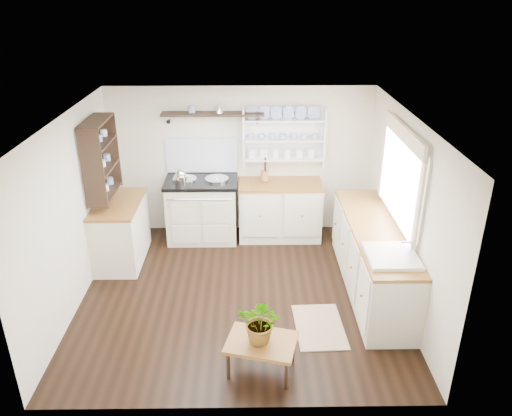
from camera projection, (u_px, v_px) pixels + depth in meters
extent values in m
cube|color=black|center=(240.00, 293.00, 6.45)|extent=(4.00, 3.80, 0.01)
cube|color=beige|center=(241.00, 161.00, 7.70)|extent=(4.00, 0.02, 2.30)
cube|color=beige|center=(405.00, 212.00, 6.00)|extent=(0.02, 3.80, 2.30)
cube|color=beige|center=(71.00, 214.00, 5.95)|extent=(0.02, 3.80, 2.30)
cube|color=white|center=(237.00, 119.00, 5.50)|extent=(4.00, 3.80, 0.01)
cube|color=white|center=(401.00, 180.00, 5.99)|extent=(0.04, 1.40, 1.00)
cube|color=white|center=(400.00, 180.00, 5.99)|extent=(0.02, 1.50, 1.10)
cube|color=beige|center=(404.00, 134.00, 5.75)|extent=(0.04, 1.55, 0.18)
cube|color=beige|center=(202.00, 211.00, 7.68)|extent=(1.04, 0.68, 0.92)
cube|color=black|center=(201.00, 182.00, 7.48)|extent=(1.08, 0.72, 0.05)
cylinder|color=silver|center=(185.00, 179.00, 7.46)|extent=(0.35, 0.35, 0.03)
cylinder|color=silver|center=(217.00, 179.00, 7.47)|extent=(0.35, 0.35, 0.03)
cylinder|color=silver|center=(199.00, 199.00, 7.19)|extent=(0.94, 0.02, 0.02)
cube|color=beige|center=(280.00, 211.00, 7.73)|extent=(1.25, 0.60, 0.88)
cube|color=brown|center=(280.00, 184.00, 7.55)|extent=(1.27, 0.63, 0.04)
cube|color=beige|center=(372.00, 259.00, 6.38)|extent=(0.60, 2.40, 0.88)
cube|color=brown|center=(376.00, 228.00, 6.20)|extent=(0.62, 2.43, 0.04)
cube|color=white|center=(391.00, 265.00, 5.55)|extent=(0.55, 0.60, 0.28)
cylinder|color=silver|center=(411.00, 249.00, 5.47)|extent=(0.02, 0.02, 0.22)
cube|color=beige|center=(121.00, 232.00, 7.07)|extent=(0.60, 1.10, 0.88)
cube|color=brown|center=(117.00, 204.00, 6.88)|extent=(0.62, 1.13, 0.04)
cube|color=white|center=(283.00, 136.00, 7.53)|extent=(1.20, 0.03, 0.90)
cube|color=white|center=(284.00, 138.00, 7.45)|extent=(1.20, 0.22, 0.02)
cylinder|color=navy|center=(284.00, 120.00, 7.34)|extent=(0.20, 0.02, 0.20)
cube|color=black|center=(213.00, 114.00, 7.26)|extent=(1.50, 0.24, 0.04)
cone|color=black|center=(169.00, 120.00, 7.36)|extent=(0.06, 0.20, 0.06)
cone|color=black|center=(257.00, 120.00, 7.38)|extent=(0.06, 0.20, 0.06)
cube|color=black|center=(101.00, 158.00, 6.60)|extent=(0.28, 0.80, 1.05)
cylinder|color=#955D36|center=(265.00, 176.00, 7.58)|extent=(0.13, 0.13, 0.15)
cube|color=brown|center=(261.00, 343.00, 5.03)|extent=(0.79, 0.65, 0.04)
cylinder|color=black|center=(228.00, 366.00, 5.00)|extent=(0.04, 0.04, 0.34)
cylinder|color=black|center=(239.00, 341.00, 5.35)|extent=(0.04, 0.04, 0.34)
cylinder|color=black|center=(286.00, 376.00, 4.87)|extent=(0.04, 0.04, 0.34)
cylinder|color=black|center=(293.00, 349.00, 5.22)|extent=(0.04, 0.04, 0.34)
imported|color=#3F7233|center=(261.00, 322.00, 4.92)|extent=(0.54, 0.51, 0.48)
cube|color=#7C6548|center=(319.00, 327.00, 5.82)|extent=(0.58, 0.87, 0.02)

